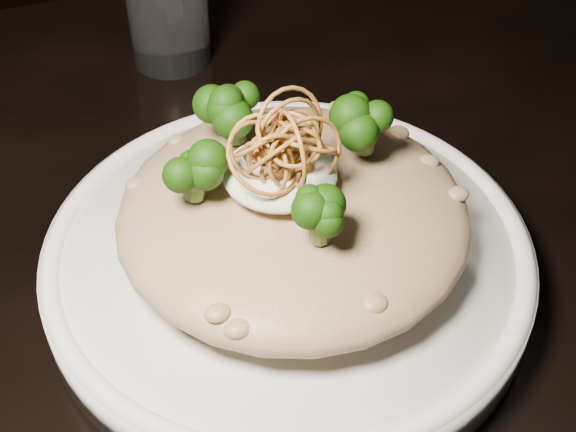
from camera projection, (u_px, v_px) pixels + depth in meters
name	position (u px, v px, depth m)	size (l,w,h in m)	color
table	(384.00, 304.00, 0.61)	(1.10, 0.80, 0.75)	black
plate	(288.00, 261.00, 0.50)	(0.30, 0.30, 0.03)	white
risotto	(293.00, 214.00, 0.48)	(0.21, 0.21, 0.05)	brown
broccoli	(281.00, 147.00, 0.44)	(0.15, 0.15, 0.06)	black
cheese	(280.00, 173.00, 0.46)	(0.07, 0.07, 0.02)	silver
shallots	(280.00, 136.00, 0.43)	(0.06, 0.06, 0.04)	brown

